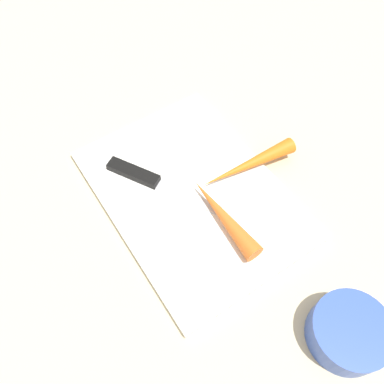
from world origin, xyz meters
name	(u,v)px	position (x,y,z in m)	size (l,w,h in m)	color
ground_plane	(192,196)	(0.00, 0.00, 0.00)	(1.40, 1.40, 0.00)	#C6B793
cutting_board	(192,194)	(0.00, 0.00, 0.01)	(0.36, 0.26, 0.01)	white
knife	(141,176)	(0.07, 0.05, 0.02)	(0.18, 0.12, 0.01)	#B7B7BC
carrot_short	(224,216)	(-0.07, -0.01, 0.03)	(0.03, 0.03, 0.15)	orange
carrot_long	(248,165)	(-0.01, -0.10, 0.03)	(0.03, 0.03, 0.17)	orange
small_bowl	(348,332)	(-0.29, -0.05, 0.02)	(0.10, 0.10, 0.04)	#3351B2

